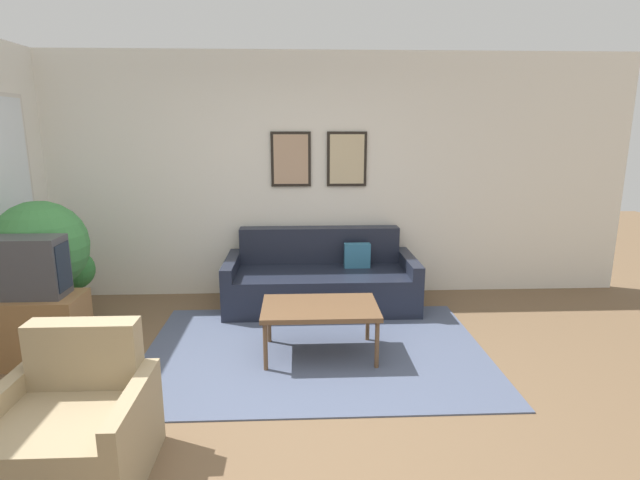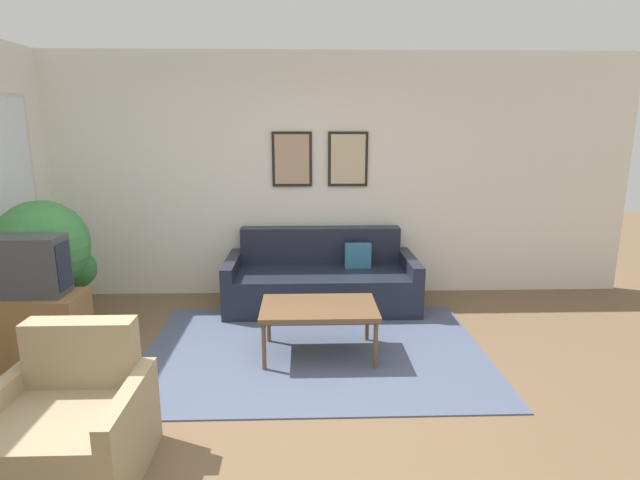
# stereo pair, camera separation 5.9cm
# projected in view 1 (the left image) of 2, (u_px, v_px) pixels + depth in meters

# --- Properties ---
(ground_plane) EXTENTS (16.00, 16.00, 0.00)m
(ground_plane) POSITION_uv_depth(u_px,v_px,m) (265.00, 416.00, 3.35)
(ground_plane) COLOR brown
(area_rug) EXTENTS (2.92, 2.05, 0.01)m
(area_rug) POSITION_uv_depth(u_px,v_px,m) (316.00, 351.00, 4.32)
(area_rug) COLOR #4C5670
(area_rug) RESTS_ON ground_plane
(wall_back) EXTENTS (8.00, 0.09, 2.70)m
(wall_back) POSITION_uv_depth(u_px,v_px,m) (277.00, 177.00, 5.58)
(wall_back) COLOR white
(wall_back) RESTS_ON ground_plane
(couch) EXTENTS (2.01, 0.90, 0.80)m
(couch) POSITION_uv_depth(u_px,v_px,m) (321.00, 280.00, 5.39)
(couch) COLOR #1E2333
(couch) RESTS_ON ground_plane
(coffee_table) EXTENTS (0.97, 0.61, 0.44)m
(coffee_table) POSITION_uv_depth(u_px,v_px,m) (320.00, 310.00, 4.16)
(coffee_table) COLOR brown
(coffee_table) RESTS_ON ground_plane
(tv_stand) EXTENTS (0.77, 0.42, 0.57)m
(tv_stand) POSITION_uv_depth(u_px,v_px,m) (36.00, 330.00, 4.07)
(tv_stand) COLOR olive
(tv_stand) RESTS_ON ground_plane
(tv) EXTENTS (0.57, 0.28, 0.49)m
(tv) POSITION_uv_depth(u_px,v_px,m) (28.00, 267.00, 3.95)
(tv) COLOR #424247
(tv) RESTS_ON tv_stand
(armchair) EXTENTS (0.81, 0.76, 0.81)m
(armchair) POSITION_uv_depth(u_px,v_px,m) (72.00, 432.00, 2.72)
(armchair) COLOR tan
(armchair) RESTS_ON ground_plane
(potted_plant_tall) EXTENTS (0.81, 0.81, 1.27)m
(potted_plant_tall) POSITION_uv_depth(u_px,v_px,m) (41.00, 250.00, 4.42)
(potted_plant_tall) COLOR beige
(potted_plant_tall) RESTS_ON ground_plane
(potted_plant_by_window) EXTENTS (0.39, 0.39, 0.68)m
(potted_plant_by_window) POSITION_uv_depth(u_px,v_px,m) (75.00, 275.00, 5.07)
(potted_plant_by_window) COLOR slate
(potted_plant_by_window) RESTS_ON ground_plane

